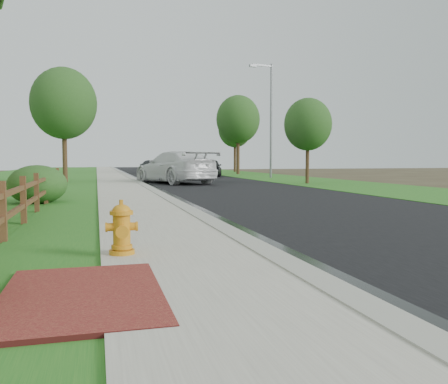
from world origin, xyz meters
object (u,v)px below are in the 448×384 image
object	(u,v)px
fire_hydrant	(122,229)
ranch_fence	(31,194)
dark_car_mid	(211,168)
streetlight	(269,114)
white_suv	(175,167)

from	to	relation	value
fire_hydrant	ranch_fence	bearing A→B (deg)	109.23
ranch_fence	dark_car_mid	distance (m)	28.30
ranch_fence	fire_hydrant	world-z (taller)	ranch_fence
ranch_fence	streetlight	world-z (taller)	streetlight
ranch_fence	white_suv	world-z (taller)	white_suv
dark_car_mid	fire_hydrant	bearing A→B (deg)	91.16
ranch_fence	white_suv	size ratio (longest dim) A/B	2.58
white_suv	dark_car_mid	distance (m)	11.35
fire_hydrant	white_suv	xyz separation A→B (m)	(4.21, 21.26, 0.51)
white_suv	streetlight	size ratio (longest dim) A/B	0.76
fire_hydrant	white_suv	bearing A→B (deg)	78.80
white_suv	streetlight	bearing A→B (deg)	-163.36
dark_car_mid	streetlight	bearing A→B (deg)	146.20
ranch_fence	dark_car_mid	xyz separation A→B (m)	(10.80, 26.15, 0.14)
white_suv	dark_car_mid	world-z (taller)	white_suv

